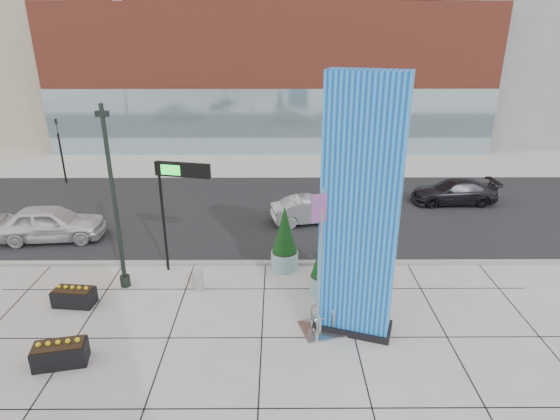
{
  "coord_description": "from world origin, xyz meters",
  "views": [
    {
      "loc": [
        1.53,
        -13.5,
        9.39
      ],
      "look_at": [
        1.6,
        2.0,
        3.25
      ],
      "focal_mm": 30.0,
      "sensor_mm": 36.0,
      "label": 1
    }
  ],
  "objects_px": {
    "blue_pylon": "(360,217)",
    "car_white_west": "(51,223)",
    "lamp_post": "(117,218)",
    "overhead_street_sign": "(180,178)",
    "public_art_sculpture": "(340,290)",
    "car_silver_mid": "(311,210)",
    "concrete_bollard": "(198,280)"
  },
  "relations": [
    {
      "from": "concrete_bollard",
      "to": "car_white_west",
      "type": "xyz_separation_m",
      "value": [
        -7.54,
        4.5,
        0.43
      ]
    },
    {
      "from": "overhead_street_sign",
      "to": "car_silver_mid",
      "type": "bearing_deg",
      "value": 54.89
    },
    {
      "from": "lamp_post",
      "to": "car_silver_mid",
      "type": "height_order",
      "value": "lamp_post"
    },
    {
      "from": "blue_pylon",
      "to": "concrete_bollard",
      "type": "distance_m",
      "value": 7.04
    },
    {
      "from": "car_white_west",
      "to": "car_silver_mid",
      "type": "xyz_separation_m",
      "value": [
        12.27,
        2.0,
        -0.16
      ]
    },
    {
      "from": "public_art_sculpture",
      "to": "car_silver_mid",
      "type": "xyz_separation_m",
      "value": [
        -0.29,
        8.96,
        -0.77
      ]
    },
    {
      "from": "lamp_post",
      "to": "overhead_street_sign",
      "type": "xyz_separation_m",
      "value": [
        2.15,
        1.29,
        1.11
      ]
    },
    {
      "from": "lamp_post",
      "to": "concrete_bollard",
      "type": "distance_m",
      "value": 3.78
    },
    {
      "from": "concrete_bollard",
      "to": "car_silver_mid",
      "type": "relative_size",
      "value": 0.19
    },
    {
      "from": "lamp_post",
      "to": "blue_pylon",
      "type": "bearing_deg",
      "value": -18.39
    },
    {
      "from": "overhead_street_sign",
      "to": "concrete_bollard",
      "type": "bearing_deg",
      "value": -52.79
    },
    {
      "from": "lamp_post",
      "to": "car_white_west",
      "type": "relative_size",
      "value": 1.45
    },
    {
      "from": "blue_pylon",
      "to": "car_white_west",
      "type": "height_order",
      "value": "blue_pylon"
    },
    {
      "from": "blue_pylon",
      "to": "concrete_bollard",
      "type": "relative_size",
      "value": 10.54
    },
    {
      "from": "public_art_sculpture",
      "to": "car_silver_mid",
      "type": "height_order",
      "value": "public_art_sculpture"
    },
    {
      "from": "lamp_post",
      "to": "car_white_west",
      "type": "height_order",
      "value": "lamp_post"
    },
    {
      "from": "blue_pylon",
      "to": "car_white_west",
      "type": "bearing_deg",
      "value": 170.45
    },
    {
      "from": "public_art_sculpture",
      "to": "overhead_street_sign",
      "type": "relative_size",
      "value": 1.18
    },
    {
      "from": "concrete_bollard",
      "to": "overhead_street_sign",
      "type": "distance_m",
      "value": 3.96
    },
    {
      "from": "blue_pylon",
      "to": "concrete_bollard",
      "type": "bearing_deg",
      "value": 174.16
    },
    {
      "from": "car_white_west",
      "to": "car_silver_mid",
      "type": "relative_size",
      "value": 1.19
    },
    {
      "from": "concrete_bollard",
      "to": "car_white_west",
      "type": "height_order",
      "value": "car_white_west"
    },
    {
      "from": "lamp_post",
      "to": "public_art_sculpture",
      "type": "xyz_separation_m",
      "value": [
        7.88,
        -2.73,
        -1.42
      ]
    },
    {
      "from": "overhead_street_sign",
      "to": "car_white_west",
      "type": "bearing_deg",
      "value": 169.3
    },
    {
      "from": "concrete_bollard",
      "to": "car_silver_mid",
      "type": "bearing_deg",
      "value": 53.98
    },
    {
      "from": "lamp_post",
      "to": "car_white_west",
      "type": "bearing_deg",
      "value": 137.85
    },
    {
      "from": "public_art_sculpture",
      "to": "overhead_street_sign",
      "type": "distance_m",
      "value": 7.44
    },
    {
      "from": "overhead_street_sign",
      "to": "public_art_sculpture",
      "type": "bearing_deg",
      "value": -22.43
    },
    {
      "from": "concrete_bollard",
      "to": "car_silver_mid",
      "type": "distance_m",
      "value": 8.04
    },
    {
      "from": "blue_pylon",
      "to": "lamp_post",
      "type": "relative_size",
      "value": 1.19
    },
    {
      "from": "blue_pylon",
      "to": "car_white_west",
      "type": "relative_size",
      "value": 1.72
    },
    {
      "from": "concrete_bollard",
      "to": "overhead_street_sign",
      "type": "bearing_deg",
      "value": 114.59
    }
  ]
}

